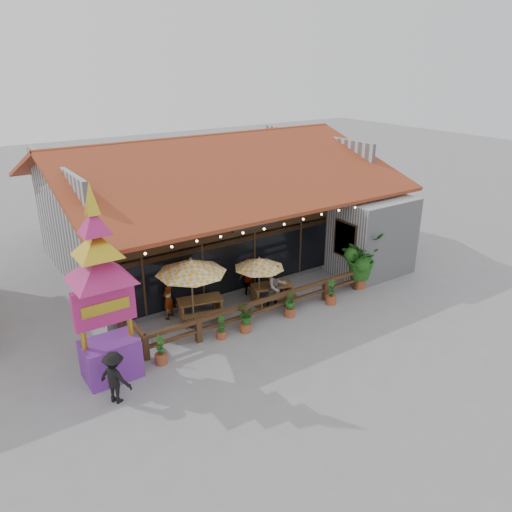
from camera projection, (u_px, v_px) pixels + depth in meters
ground at (289, 304)px, 20.67m from camera, size 100.00×100.00×0.00m
restaurant_building at (214, 214)px, 25.07m from camera, size 15.50×14.73×6.09m
patio_railing at (247, 308)px, 19.06m from camera, size 10.00×2.60×0.92m
umbrella_left at (191, 267)px, 18.11m from camera, size 3.48×3.48×2.80m
umbrella_right at (259, 263)px, 19.82m from camera, size 2.28×2.28×2.18m
picnic_table_left at (200, 305)px, 19.37m from camera, size 2.04×1.87×0.83m
picnic_table_right at (272, 290)px, 20.66m from camera, size 1.99×1.83×0.80m
thai_sign_tower at (100, 273)px, 14.69m from camera, size 2.53×2.53×6.82m
tropical_plant at (361, 258)px, 21.72m from camera, size 2.24×2.12×2.45m
diner_a at (168, 298)px, 19.26m from camera, size 0.74×0.70×1.70m
diner_b at (277, 286)px, 20.12m from camera, size 0.94×0.76×1.83m
diner_c at (249, 279)px, 21.25m from camera, size 0.93×0.68×1.47m
pedestrian at (115, 377)px, 14.54m from camera, size 1.10×1.23×1.66m
planter_a at (161, 352)px, 16.52m from camera, size 0.42×0.42×1.04m
planter_b at (221, 329)px, 18.02m from camera, size 0.36×0.36×0.87m
planter_c at (245, 318)px, 18.40m from camera, size 0.83×0.82×1.04m
planter_d at (290, 305)px, 19.53m from camera, size 0.56×0.56×1.05m
planter_e at (331, 294)px, 20.54m from camera, size 0.45×0.47×1.09m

